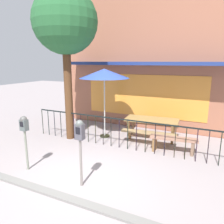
{
  "coord_description": "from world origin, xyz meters",
  "views": [
    {
      "loc": [
        2.66,
        -3.98,
        2.72
      ],
      "look_at": [
        -0.45,
        2.46,
        1.05
      ],
      "focal_mm": 34.92,
      "sensor_mm": 36.0,
      "label": 1
    }
  ],
  "objects_px": {
    "parking_meter_near": "(24,129)",
    "parking_meter_far": "(80,136)",
    "street_tree": "(65,23)",
    "picnic_table_left": "(152,123)",
    "patio_umbrella": "(104,74)",
    "patio_bench": "(173,141)"
  },
  "relations": [
    {
      "from": "picnic_table_left",
      "to": "patio_bench",
      "type": "bearing_deg",
      "value": -40.18
    },
    {
      "from": "picnic_table_left",
      "to": "street_tree",
      "type": "xyz_separation_m",
      "value": [
        -2.7,
        -1.07,
        3.31
      ]
    },
    {
      "from": "picnic_table_left",
      "to": "parking_meter_far",
      "type": "distance_m",
      "value": 3.6
    },
    {
      "from": "parking_meter_near",
      "to": "parking_meter_far",
      "type": "bearing_deg",
      "value": -0.94
    },
    {
      "from": "parking_meter_near",
      "to": "picnic_table_left",
      "type": "bearing_deg",
      "value": 56.98
    },
    {
      "from": "picnic_table_left",
      "to": "patio_umbrella",
      "type": "height_order",
      "value": "patio_umbrella"
    },
    {
      "from": "parking_meter_far",
      "to": "street_tree",
      "type": "xyz_separation_m",
      "value": [
        -2.1,
        2.43,
        2.74
      ]
    },
    {
      "from": "picnic_table_left",
      "to": "patio_bench",
      "type": "relative_size",
      "value": 1.34
    },
    {
      "from": "picnic_table_left",
      "to": "street_tree",
      "type": "distance_m",
      "value": 4.4
    },
    {
      "from": "parking_meter_far",
      "to": "street_tree",
      "type": "bearing_deg",
      "value": 130.74
    },
    {
      "from": "parking_meter_far",
      "to": "patio_bench",
      "type": "bearing_deg",
      "value": 61.3
    },
    {
      "from": "parking_meter_near",
      "to": "patio_bench",
      "type": "bearing_deg",
      "value": 40.66
    },
    {
      "from": "parking_meter_near",
      "to": "parking_meter_far",
      "type": "relative_size",
      "value": 0.93
    },
    {
      "from": "patio_bench",
      "to": "patio_umbrella",
      "type": "bearing_deg",
      "value": 171.87
    },
    {
      "from": "picnic_table_left",
      "to": "parking_meter_far",
      "type": "xyz_separation_m",
      "value": [
        -0.6,
        -3.5,
        0.56
      ]
    },
    {
      "from": "patio_bench",
      "to": "parking_meter_far",
      "type": "bearing_deg",
      "value": -118.7
    },
    {
      "from": "patio_umbrella",
      "to": "parking_meter_near",
      "type": "distance_m",
      "value": 3.36
    },
    {
      "from": "patio_umbrella",
      "to": "parking_meter_near",
      "type": "xyz_separation_m",
      "value": [
        -0.62,
        -3.08,
        -1.19
      ]
    },
    {
      "from": "picnic_table_left",
      "to": "patio_umbrella",
      "type": "xyz_separation_m",
      "value": [
        -1.64,
        -0.4,
        1.68
      ]
    },
    {
      "from": "patio_umbrella",
      "to": "parking_meter_far",
      "type": "height_order",
      "value": "patio_umbrella"
    },
    {
      "from": "parking_meter_near",
      "to": "street_tree",
      "type": "height_order",
      "value": "street_tree"
    },
    {
      "from": "patio_bench",
      "to": "street_tree",
      "type": "height_order",
      "value": "street_tree"
    }
  ]
}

